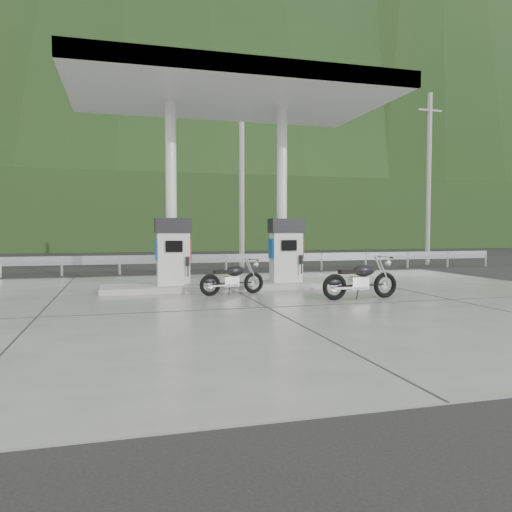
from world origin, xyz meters
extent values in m
plane|color=black|center=(0.00, 0.00, 0.00)|extent=(160.00, 160.00, 0.00)
cube|color=slate|center=(0.00, 0.00, 0.01)|extent=(18.00, 14.00, 0.02)
cube|color=gray|center=(0.00, 2.50, 0.10)|extent=(7.00, 1.40, 0.15)
cylinder|color=silver|center=(-1.60, 2.90, 2.67)|extent=(0.30, 0.30, 5.00)
cylinder|color=silver|center=(1.60, 2.90, 2.67)|extent=(0.30, 0.30, 5.00)
cube|color=silver|center=(0.00, 2.50, 5.37)|extent=(8.50, 5.00, 0.40)
cube|color=black|center=(0.00, 11.50, 0.00)|extent=(60.00, 7.00, 0.01)
cylinder|color=gray|center=(2.00, 9.50, 4.00)|extent=(0.22, 0.22, 8.00)
cylinder|color=gray|center=(11.00, 9.50, 4.00)|extent=(0.22, 0.22, 8.00)
cube|color=black|center=(0.00, 30.00, 3.00)|extent=(80.00, 6.00, 6.00)
camera|label=1|loc=(-2.98, -10.98, 1.65)|focal=35.00mm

